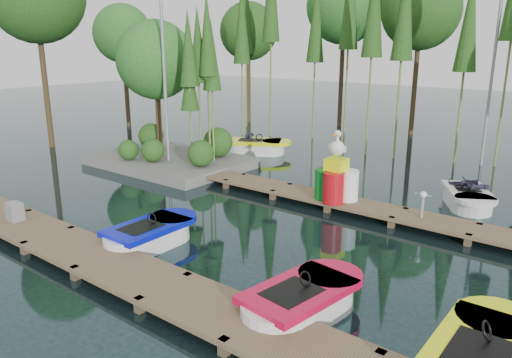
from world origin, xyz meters
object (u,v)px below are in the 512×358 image
Objects in this scene: yellow_barrel at (333,183)px; boat_red at (301,302)px; utility_cabinet at (15,212)px; island at (167,86)px; boat_yellow_far at (257,147)px; drum_cluster at (336,180)px; boat_blue at (150,236)px.

boat_red is at bearing -65.08° from yellow_barrel.
utility_cabinet is at bearing -164.46° from boat_red.
yellow_barrel is at bearing -5.51° from island.
boat_yellow_far is 7.93m from yellow_barrel.
utility_cabinet is 9.02m from drum_cluster.
boat_blue is 3.95m from utility_cabinet.
yellow_barrel is at bearing 50.92° from utility_cabinet.
island is 9.20m from boat_blue.
boat_red is at bearing 7.84° from utility_cabinet.
boat_blue is 10.86m from boat_yellow_far.
drum_cluster reaches higher than yellow_barrel.
boat_yellow_far is at bearing 145.39° from yellow_barrel.
drum_cluster is (2.26, 5.26, 0.67)m from boat_blue.
boat_blue is at bearing -111.01° from yellow_barrel.
utility_cabinet is (0.83, -11.50, 0.24)m from boat_yellow_far.
boat_yellow_far is at bearing 145.19° from drum_cluster.
boat_red reaches higher than boat_blue.
island is at bearing 174.49° from yellow_barrel.
yellow_barrel reaches higher than boat_blue.
drum_cluster is at bearing -44.76° from boat_yellow_far.
boat_blue is (6.12, -6.21, -2.92)m from island.
utility_cabinet is 0.23× the size of drum_cluster.
utility_cabinet is (-8.40, -1.16, 0.27)m from boat_red.
island reaches higher than utility_cabinet.
boat_red is 3.13× the size of yellow_barrel.
yellow_barrel is at bearing 138.28° from drum_cluster.
drum_cluster is (8.38, -0.95, -2.26)m from island.
yellow_barrel is (2.08, 5.42, 0.51)m from boat_blue.
utility_cabinet is at bearing -95.80° from boat_yellow_far.
drum_cluster is at bearing 65.89° from boat_blue.
drum_cluster is at bearing -41.72° from yellow_barrel.
utility_cabinet is at bearing -129.08° from yellow_barrel.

